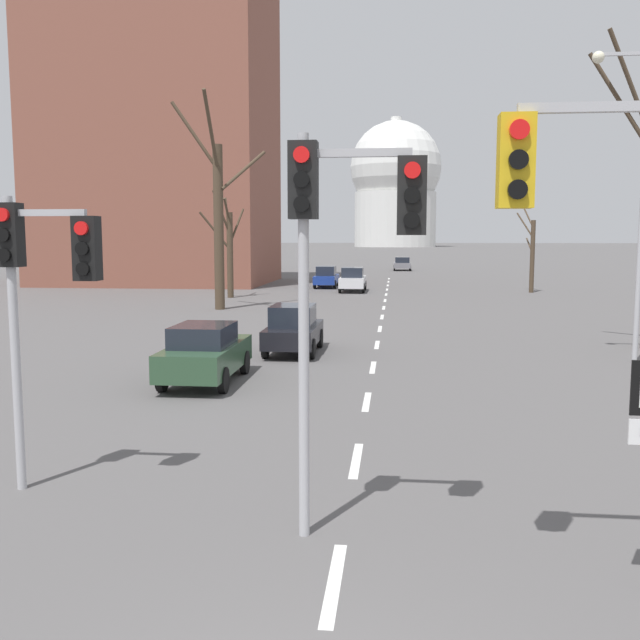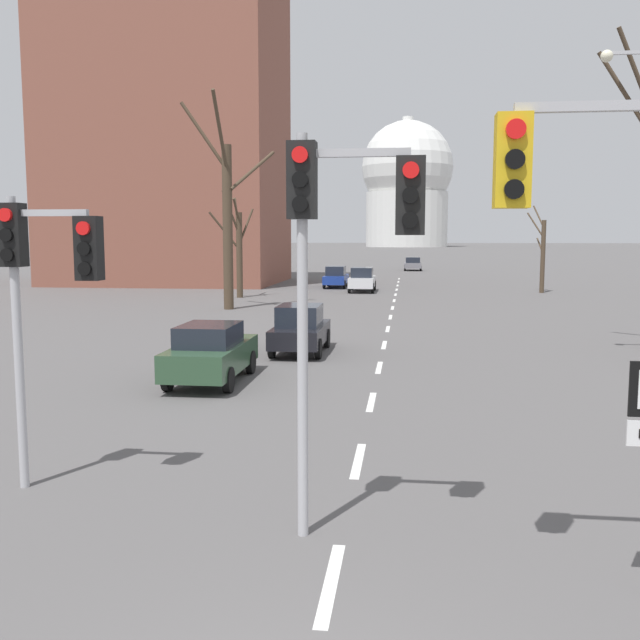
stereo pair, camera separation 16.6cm
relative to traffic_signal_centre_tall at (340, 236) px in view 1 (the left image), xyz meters
The scene contains 27 objects.
lane_stripe_0 4.14m from the traffic_signal_centre_tall, 87.88° to the right, with size 0.16×2.00×0.01m, color silver.
lane_stripe_1 5.10m from the traffic_signal_centre_tall, 89.17° to the left, with size 0.16×2.00×0.01m, color silver.
lane_stripe_2 8.68m from the traffic_signal_centre_tall, 89.65° to the left, with size 0.16×2.00×0.01m, color silver.
lane_stripe_3 12.85m from the traffic_signal_centre_tall, 89.78° to the left, with size 0.16×2.00×0.01m, color silver.
lane_stripe_4 17.19m from the traffic_signal_centre_tall, 89.84° to the left, with size 0.16×2.00×0.01m, color silver.
lane_stripe_5 21.60m from the traffic_signal_centre_tall, 89.87° to the left, with size 0.16×2.00×0.01m, color silver.
lane_stripe_6 26.04m from the traffic_signal_centre_tall, 89.90° to the left, with size 0.16×2.00×0.01m, color silver.
lane_stripe_7 30.49m from the traffic_signal_centre_tall, 89.91° to the left, with size 0.16×2.00×0.01m, color silver.
lane_stripe_8 34.96m from the traffic_signal_centre_tall, 89.92° to the left, with size 0.16×2.00×0.01m, color silver.
lane_stripe_9 39.43m from the traffic_signal_centre_tall, 89.93° to the left, with size 0.16×2.00×0.01m, color silver.
lane_stripe_10 43.91m from the traffic_signal_centre_tall, 89.94° to the left, with size 0.16×2.00×0.01m, color silver.
lane_stripe_11 48.40m from the traffic_signal_centre_tall, 89.94° to the left, with size 0.16×2.00×0.01m, color silver.
lane_stripe_12 52.88m from the traffic_signal_centre_tall, 89.95° to the left, with size 0.16×2.00×0.01m, color silver.
lane_stripe_13 57.37m from the traffic_signal_centre_tall, 89.95° to the left, with size 0.16×2.00×0.01m, color silver.
traffic_signal_centre_tall is the anchor object (origin of this frame).
traffic_signal_near_left 4.86m from the traffic_signal_centre_tall, 164.94° to the left, with size 1.57×0.34×4.54m.
street_lamp_right 15.88m from the traffic_signal_centre_tall, 60.29° to the left, with size 1.74×0.36×9.40m.
sedan_near_left 45.78m from the traffic_signal_centre_tall, 95.81° to the left, with size 1.71×4.47×1.65m.
sedan_near_right 41.62m from the traffic_signal_centre_tall, 93.25° to the left, with size 1.80×4.35×1.74m.
sedan_mid_centre 10.94m from the traffic_signal_centre_tall, 114.73° to the left, with size 1.77×4.14×1.60m.
sedan_far_left 73.45m from the traffic_signal_centre_tall, 88.92° to the left, with size 1.97×4.07×1.53m.
sedan_far_right 15.22m from the traffic_signal_centre_tall, 100.53° to the left, with size 1.70×3.87×1.64m.
bare_tree_left_near 37.11m from the traffic_signal_centre_tall, 105.52° to the left, with size 2.54×2.51×6.78m.
bare_tree_left_far 29.80m from the traffic_signal_centre_tall, 107.07° to the left, with size 4.51×5.51×11.11m.
bare_tree_right_far 43.31m from the traffic_signal_centre_tall, 76.54° to the left, with size 1.15×1.80×6.10m.
capitol_dome 254.79m from the traffic_signal_centre_tall, 89.99° to the left, with size 32.75×32.75×46.26m.
apartment_block_left 53.89m from the traffic_signal_centre_tall, 110.88° to the left, with size 18.00×14.00×25.36m, color brown.
Camera 1 is at (0.66, -4.64, 3.95)m, focal length 40.00 mm.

